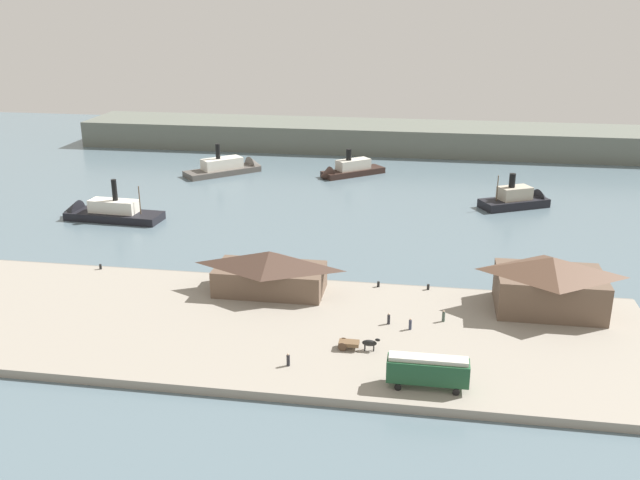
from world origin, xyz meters
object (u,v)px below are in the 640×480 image
ferry_moored_east (521,200)px  horse_cart (356,343)px  mooring_post_center_east (378,284)px  ferry_shed_customs_shed (270,271)px  ferry_mid_harbor (232,167)px  ferry_near_quay (102,213)px  mooring_post_center_west (428,287)px  mooring_post_west (100,267)px  pedestrian_near_east_shed (288,360)px  street_tram (428,370)px  pedestrian_standing_center (389,319)px  pedestrian_walking_east (410,324)px  ferry_shed_east_terminal (550,283)px  pedestrian_at_waters_edge (444,316)px  ferry_moored_west (347,170)px

ferry_moored_east → horse_cart: bearing=-111.0°
mooring_post_center_east → ferry_shed_customs_shed: bearing=-164.6°
ferry_mid_harbor → ferry_near_quay: bearing=-109.6°
mooring_post_center_west → mooring_post_west: bearing=-180.0°
pedestrian_near_east_shed → ferry_near_quay: size_ratio=0.08×
pedestrian_near_east_shed → mooring_post_center_east: pedestrian_near_east_shed is taller
pedestrian_near_east_shed → ferry_near_quay: 80.07m
street_tram → pedestrian_standing_center: size_ratio=5.83×
pedestrian_walking_east → horse_cart: bearing=-134.1°
mooring_post_center_west → ferry_mid_harbor: bearing=125.7°
pedestrian_near_east_shed → ferry_mid_harbor: 111.45m
mooring_post_center_east → pedestrian_near_east_shed: bearing=-108.6°
ferry_mid_harbor → ferry_shed_east_terminal: bearing=-48.1°
ferry_shed_east_terminal → pedestrian_standing_center: ferry_shed_east_terminal is taller
ferry_shed_customs_shed → horse_cart: 23.72m
ferry_shed_customs_shed → pedestrian_near_east_shed: 24.59m
ferry_shed_customs_shed → mooring_post_west: (-31.62, 4.84, -3.07)m
horse_cart → mooring_post_west: horse_cart is taller
mooring_post_center_west → pedestrian_walking_east: bearing=-98.9°
mooring_post_west → mooring_post_center_west: same height
pedestrian_at_waters_edge → mooring_post_center_west: 11.84m
street_tram → ferry_near_quay: (-71.78, 61.65, -2.21)m
pedestrian_standing_center → ferry_near_quay: size_ratio=0.07×
ferry_shed_east_terminal → mooring_post_west: 75.28m
ferry_shed_customs_shed → street_tram: bearing=-45.1°
pedestrian_walking_east → ferry_moored_west: size_ratio=0.10×
ferry_shed_east_terminal → street_tram: (-17.81, -25.70, -1.87)m
street_tram → ferry_shed_east_terminal: bearing=55.3°
ferry_moored_west → ferry_near_quay: bearing=-135.7°
horse_cart → mooring_post_center_west: bearing=67.2°
street_tram → mooring_post_center_east: size_ratio=11.05×
ferry_shed_customs_shed → pedestrian_standing_center: 21.85m
mooring_post_center_west → pedestrian_near_east_shed: bearing=-122.0°
ferry_moored_west → pedestrian_at_waters_edge: bearing=-74.2°
ferry_shed_customs_shed → ferry_mid_harbor: bearing=110.1°
pedestrian_near_east_shed → ferry_moored_west: 106.48m
mooring_post_west → ferry_mid_harbor: (1.74, 76.88, -0.17)m
mooring_post_center_east → mooring_post_west: 48.79m
pedestrian_standing_center → ferry_moored_east: 74.07m
pedestrian_walking_east → mooring_post_center_east: (-5.77, 14.88, -0.34)m
ferry_shed_east_terminal → mooring_post_center_east: (-26.23, 4.70, -3.87)m
pedestrian_at_waters_edge → ferry_near_quay: ferry_near_quay is taller
horse_cart → pedestrian_walking_east: (6.98, 7.20, -0.13)m
pedestrian_standing_center → horse_cart: bearing=-114.2°
ferry_near_quay → horse_cart: bearing=-40.6°
mooring_post_center_east → ferry_mid_harbor: (-47.06, 76.98, -0.17)m
ferry_near_quay → mooring_post_center_east: bearing=-26.3°
ferry_shed_customs_shed → ferry_near_quay: ferry_near_quay is taller
ferry_shed_customs_shed → mooring_post_west: bearing=171.3°
pedestrian_walking_east → pedestrian_standing_center: (-3.17, 1.28, -0.01)m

